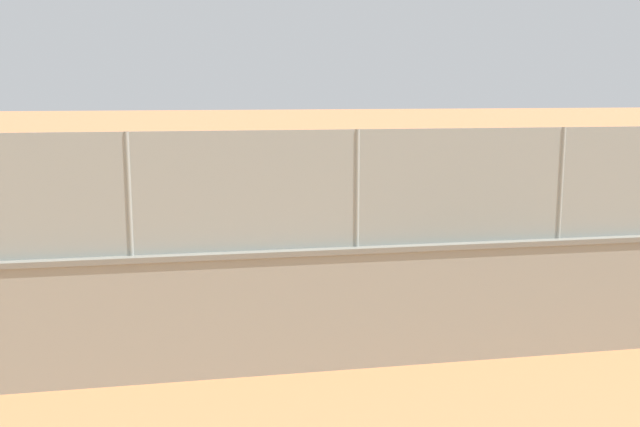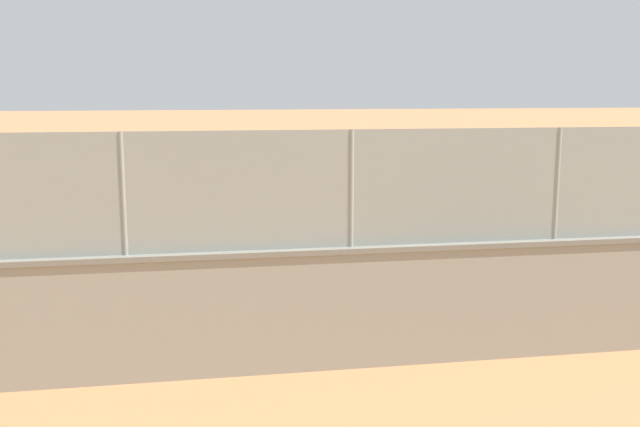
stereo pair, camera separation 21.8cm
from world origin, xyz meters
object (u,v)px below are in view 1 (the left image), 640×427
(player_baseline_waiting, at_px, (357,185))
(sports_ball, at_px, (351,175))
(player_crossing_court, at_px, (257,189))
(player_foreground_swinging, at_px, (174,238))

(player_baseline_waiting, xyz_separation_m, sports_ball, (0.50, 1.06, 0.47))
(player_crossing_court, xyz_separation_m, sports_ball, (-3.17, -0.38, 0.32))
(player_foreground_swinging, bearing_deg, sports_ball, -129.20)
(player_baseline_waiting, height_order, player_crossing_court, player_crossing_court)
(player_crossing_court, bearing_deg, sports_ball, -173.21)
(player_baseline_waiting, height_order, player_foreground_swinging, player_foreground_swinging)
(sports_ball, bearing_deg, player_crossing_court, 6.79)
(player_crossing_court, bearing_deg, player_foreground_swinging, 68.18)
(player_foreground_swinging, bearing_deg, player_crossing_court, -111.82)
(player_crossing_court, distance_m, sports_ball, 3.21)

